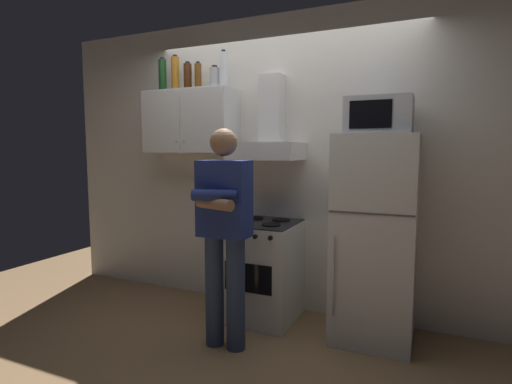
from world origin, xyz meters
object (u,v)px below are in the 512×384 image
(bottle_liquor_amber, at_px, (175,74))
(upper_cabinet, at_px, (191,122))
(range_hood, at_px, (268,137))
(refrigerator, at_px, (375,239))
(person_standing, at_px, (224,230))
(bottle_rum_dark, at_px, (188,77))
(microwave, at_px, (379,116))
(stove_oven, at_px, (262,270))
(bottle_beer_brown, at_px, (198,76))
(bottle_vodka_clear, at_px, (224,70))
(bottle_canister_steel, at_px, (215,78))
(bottle_wine_green, at_px, (163,75))

(bottle_liquor_amber, bearing_deg, upper_cabinet, 4.53)
(range_hood, relative_size, refrigerator, 0.47)
(person_standing, bearing_deg, bottle_rum_dark, 136.57)
(bottle_rum_dark, bearing_deg, person_standing, -43.43)
(microwave, relative_size, bottle_rum_dark, 1.80)
(stove_oven, xyz_separation_m, microwave, (0.95, 0.02, 1.31))
(bottle_beer_brown, bearing_deg, bottle_vodka_clear, 1.04)
(stove_oven, distance_m, range_hood, 1.17)
(stove_oven, xyz_separation_m, bottle_canister_steel, (-0.53, 0.13, 1.71))
(refrigerator, relative_size, bottle_wine_green, 4.95)
(bottle_vodka_clear, bearing_deg, bottle_beer_brown, -178.96)
(microwave, distance_m, bottle_canister_steel, 1.54)
(upper_cabinet, relative_size, stove_oven, 1.03)
(microwave, height_order, bottle_beer_brown, bottle_beer_brown)
(bottle_beer_brown, bearing_deg, upper_cabinet, 179.70)
(microwave, xyz_separation_m, bottle_wine_green, (-2.05, 0.08, 0.46))
(stove_oven, relative_size, bottle_rum_dark, 3.27)
(bottle_wine_green, bearing_deg, bottle_beer_brown, 3.55)
(stove_oven, bearing_deg, bottle_wine_green, 174.74)
(bottle_wine_green, relative_size, bottle_vodka_clear, 0.96)
(upper_cabinet, xyz_separation_m, bottle_liquor_amber, (-0.16, -0.01, 0.46))
(stove_oven, distance_m, person_standing, 0.77)
(bottle_rum_dark, height_order, bottle_beer_brown, bottle_rum_dark)
(range_hood, distance_m, microwave, 0.97)
(upper_cabinet, distance_m, bottle_vodka_clear, 0.59)
(range_hood, distance_m, bottle_wine_green, 1.25)
(upper_cabinet, height_order, bottle_liquor_amber, bottle_liquor_amber)
(bottle_wine_green, relative_size, bottle_liquor_amber, 0.96)
(bottle_rum_dark, distance_m, bottle_beer_brown, 0.12)
(bottle_beer_brown, bearing_deg, stove_oven, -9.98)
(range_hood, relative_size, bottle_vodka_clear, 2.22)
(upper_cabinet, relative_size, bottle_wine_green, 2.78)
(stove_oven, relative_size, bottle_beer_brown, 3.42)
(bottle_rum_dark, bearing_deg, range_hood, -0.26)
(stove_oven, relative_size, bottle_liquor_amber, 2.59)
(stove_oven, height_order, range_hood, range_hood)
(upper_cabinet, bearing_deg, refrigerator, -4.07)
(microwave, bearing_deg, stove_oven, -178.85)
(bottle_rum_dark, bearing_deg, upper_cabinet, -10.40)
(microwave, xyz_separation_m, bottle_rum_dark, (-1.78, 0.11, 0.44))
(microwave, relative_size, bottle_liquor_amber, 1.42)
(range_hood, relative_size, bottle_canister_steel, 3.62)
(upper_cabinet, xyz_separation_m, bottle_vodka_clear, (0.36, 0.00, 0.46))
(bottle_canister_steel, height_order, bottle_beer_brown, bottle_beer_brown)
(bottle_canister_steel, bearing_deg, microwave, -4.25)
(bottle_wine_green, distance_m, bottle_rum_dark, 0.27)
(range_hood, distance_m, person_standing, 1.01)
(range_hood, relative_size, bottle_liquor_amber, 2.22)
(refrigerator, xyz_separation_m, bottle_vodka_clear, (-1.39, 0.13, 1.41))
(bottle_canister_steel, bearing_deg, stove_oven, -13.61)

